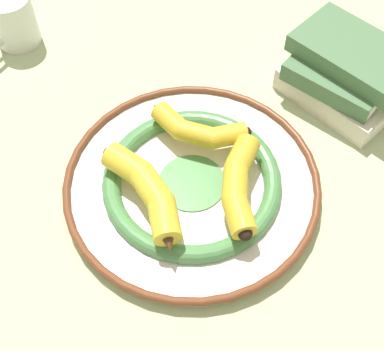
{
  "coord_description": "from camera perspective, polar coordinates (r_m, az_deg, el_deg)",
  "views": [
    {
      "loc": [
        -0.12,
        0.45,
        0.68
      ],
      "look_at": [
        0.01,
        0.04,
        0.04
      ],
      "focal_mm": 50.0,
      "sensor_mm": 36.0,
      "label": 1
    }
  ],
  "objects": [
    {
      "name": "ground_plane",
      "position": [
        0.82,
        1.75,
        0.48
      ],
      "size": [
        2.8,
        2.8,
        0.0
      ],
      "primitive_type": "plane",
      "color": "#B2C693"
    },
    {
      "name": "decorative_bowl",
      "position": [
        0.79,
        -0.0,
        -0.85
      ],
      "size": [
        0.38,
        0.38,
        0.03
      ],
      "color": "white",
      "rests_on": "ground_plane"
    },
    {
      "name": "banana_a",
      "position": [
        0.8,
        0.44,
        4.93
      ],
      "size": [
        0.17,
        0.06,
        0.03
      ],
      "rotation": [
        0.0,
        0.0,
        3.14
      ],
      "color": "gold",
      "rests_on": "decorative_bowl"
    },
    {
      "name": "banana_b",
      "position": [
        0.75,
        5.03,
        -0.74
      ],
      "size": [
        0.07,
        0.17,
        0.04
      ],
      "rotation": [
        0.0,
        0.0,
        1.8
      ],
      "color": "gold",
      "rests_on": "decorative_bowl"
    },
    {
      "name": "banana_c",
      "position": [
        0.74,
        -4.68,
        -1.75
      ],
      "size": [
        0.16,
        0.14,
        0.04
      ],
      "rotation": [
        0.0,
        0.0,
        -0.68
      ],
      "color": "yellow",
      "rests_on": "decorative_bowl"
    },
    {
      "name": "book_stack",
      "position": [
        0.92,
        16.46,
        10.47
      ],
      "size": [
        0.24,
        0.22,
        0.1
      ],
      "rotation": [
        0.0,
        0.0,
        2.7
      ],
      "color": "silver",
      "rests_on": "ground_plane"
    },
    {
      "name": "coffee_mug",
      "position": [
        1.03,
        -18.66,
        15.37
      ],
      "size": [
        0.08,
        0.13,
        0.09
      ],
      "rotation": [
        0.0,
        0.0,
        1.3
      ],
      "color": "white",
      "rests_on": "ground_plane"
    }
  ]
}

